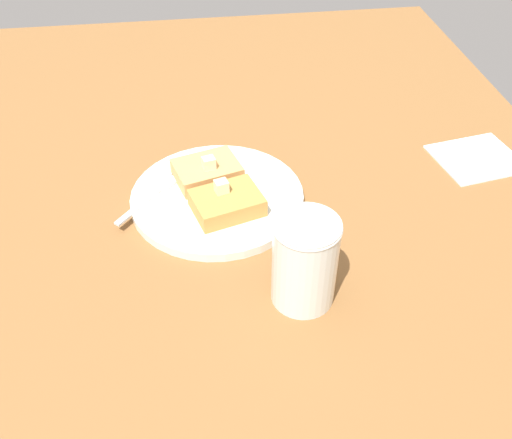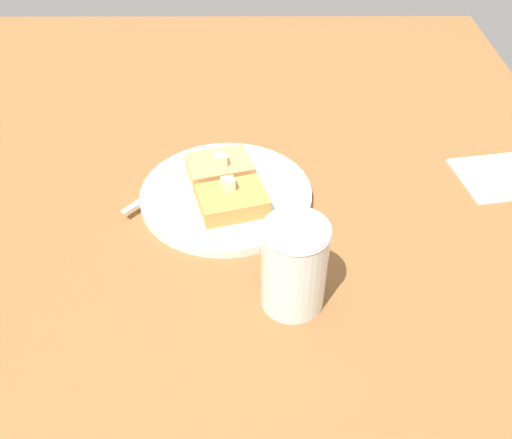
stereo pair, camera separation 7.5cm
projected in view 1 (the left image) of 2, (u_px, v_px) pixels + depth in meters
The scene contains 9 objects.
table_surface at pixel (164, 191), 88.46cm from camera, with size 128.88×128.88×2.36cm, color brown.
plate at pixel (217, 197), 84.23cm from camera, with size 25.46×25.46×1.40cm.
toast_slice_left at pixel (207, 172), 85.72cm from camera, with size 7.09×9.37×2.68cm, color tan.
toast_slice_middle at pixel (227, 203), 80.18cm from camera, with size 7.09×9.37×2.68cm, color #BB863E.
butter_pat_primary at pixel (209, 163), 83.55cm from camera, with size 1.79×1.61×1.79cm, color beige.
butter_pat_secondary at pixel (221, 186), 79.36cm from camera, with size 1.79×1.61×1.79cm, color #F0E9B1.
fork at pixel (159, 190), 84.20cm from camera, with size 13.17×11.40×0.36cm.
syrup_jar at pixel (304, 265), 67.25cm from camera, with size 7.95×7.95×11.96cm.
napkin at pixel (478, 160), 92.40cm from camera, with size 11.43×13.17×0.30cm, color white.
Camera 1 is at (70.60, 4.69, 56.33)cm, focal length 40.00 mm.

